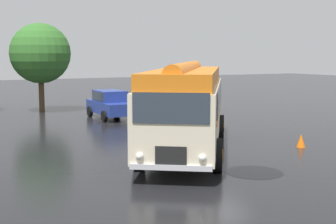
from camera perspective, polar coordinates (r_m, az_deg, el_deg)
ground_plane at (r=18.31m, az=5.51°, el=-4.92°), size 120.00×120.00×0.00m
vintage_bus at (r=18.10m, az=2.25°, el=1.05°), size 7.85×9.63×3.49m
car_near_left at (r=28.21m, az=-7.03°, el=0.96°), size 2.00×4.22×1.66m
car_mid_left at (r=29.54m, az=-1.41°, el=1.28°), size 2.40×4.40×1.66m
tree_centre at (r=32.16m, az=-15.14°, el=6.88°), size 3.98×3.98×5.87m
traffic_cone at (r=19.95m, az=15.91°, el=-3.37°), size 0.36×0.36×0.55m
puddle_patch at (r=15.42m, az=10.46°, el=-7.24°), size 1.85×1.85×0.01m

